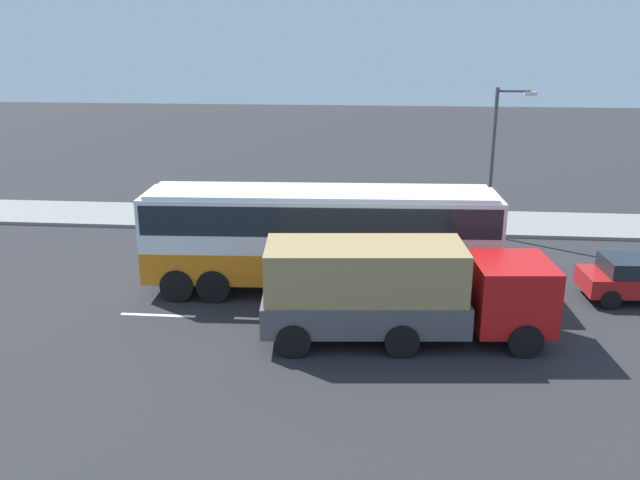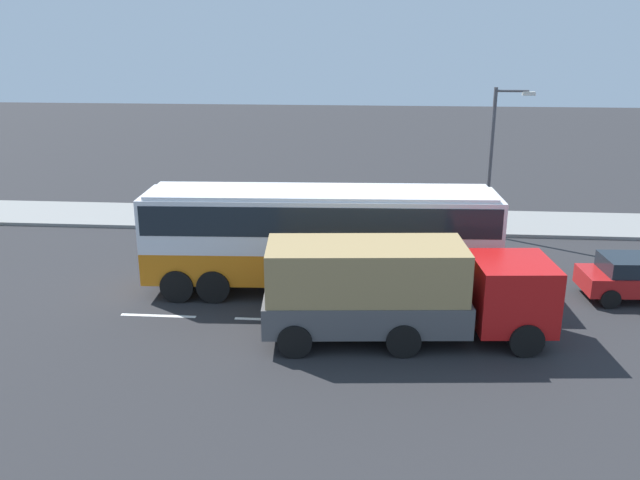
{
  "view_description": "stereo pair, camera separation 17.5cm",
  "coord_description": "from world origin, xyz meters",
  "px_view_note": "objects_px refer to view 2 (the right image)",
  "views": [
    {
      "loc": [
        2.44,
        -21.1,
        8.52
      ],
      "look_at": [
        0.53,
        0.2,
        1.75
      ],
      "focal_mm": 37.0,
      "sensor_mm": 36.0,
      "label": 1
    },
    {
      "loc": [
        2.27,
        -21.12,
        8.52
      ],
      "look_at": [
        0.53,
        0.2,
        1.75
      ],
      "focal_mm": 37.0,
      "sensor_mm": 36.0,
      "label": 2
    }
  ],
  "objects_px": {
    "coach_bus": "(320,229)",
    "cargo_truck": "(400,289)",
    "pedestrian_near_curb": "(255,203)",
    "street_lamp": "(496,150)"
  },
  "relations": [
    {
      "from": "coach_bus",
      "to": "cargo_truck",
      "type": "xyz_separation_m",
      "value": [
        2.57,
        -3.55,
        -0.63
      ]
    },
    {
      "from": "pedestrian_near_curb",
      "to": "coach_bus",
      "type": "bearing_deg",
      "value": 143.66
    },
    {
      "from": "coach_bus",
      "to": "street_lamp",
      "type": "height_order",
      "value": "street_lamp"
    },
    {
      "from": "street_lamp",
      "to": "cargo_truck",
      "type": "bearing_deg",
      "value": -112.01
    },
    {
      "from": "coach_bus",
      "to": "cargo_truck",
      "type": "relative_size",
      "value": 1.43
    },
    {
      "from": "pedestrian_near_curb",
      "to": "street_lamp",
      "type": "height_order",
      "value": "street_lamp"
    },
    {
      "from": "pedestrian_near_curb",
      "to": "cargo_truck",
      "type": "bearing_deg",
      "value": 147.12
    },
    {
      "from": "pedestrian_near_curb",
      "to": "street_lamp",
      "type": "relative_size",
      "value": 0.29
    },
    {
      "from": "pedestrian_near_curb",
      "to": "street_lamp",
      "type": "xyz_separation_m",
      "value": [
        10.38,
        -0.17,
        2.56
      ]
    },
    {
      "from": "cargo_truck",
      "to": "pedestrian_near_curb",
      "type": "bearing_deg",
      "value": 114.47
    }
  ]
}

